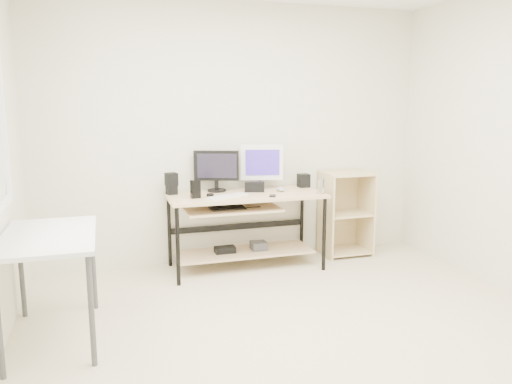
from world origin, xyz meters
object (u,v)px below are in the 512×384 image
object	(u,v)px
desk	(243,215)
black_monitor	(216,168)
side_table	(49,246)
shelf_unit	(344,212)
white_imac	(262,164)
audio_controller	(195,189)

from	to	relation	value
desk	black_monitor	xyz separation A→B (m)	(-0.21, 0.20, 0.44)
desk	side_table	xyz separation A→B (m)	(-1.65, -1.06, 0.13)
shelf_unit	white_imac	size ratio (longest dim) A/B	1.97
black_monitor	audio_controller	size ratio (longest dim) A/B	2.55
desk	audio_controller	size ratio (longest dim) A/B	8.84
desk	white_imac	distance (m)	0.57
desk	shelf_unit	world-z (taller)	shelf_unit
desk	audio_controller	bearing A→B (deg)	-169.66
desk	audio_controller	xyz separation A→B (m)	(-0.48, -0.09, 0.30)
audio_controller	side_table	bearing A→B (deg)	-152.41
black_monitor	white_imac	world-z (taller)	white_imac
side_table	audio_controller	size ratio (longest dim) A/B	5.89
audio_controller	desk	bearing A→B (deg)	-1.66
side_table	white_imac	bearing A→B (deg)	33.18
shelf_unit	audio_controller	xyz separation A→B (m)	(-1.65, -0.25, 0.38)
black_monitor	audio_controller	bearing A→B (deg)	-112.86
desk	side_table	bearing A→B (deg)	-147.35
audio_controller	shelf_unit	bearing A→B (deg)	-3.48
side_table	black_monitor	size ratio (longest dim) A/B	2.31
side_table	audio_controller	distance (m)	1.54
side_table	white_imac	xyz separation A→B (m)	(1.90, 1.25, 0.34)
desk	shelf_unit	size ratio (longest dim) A/B	1.67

